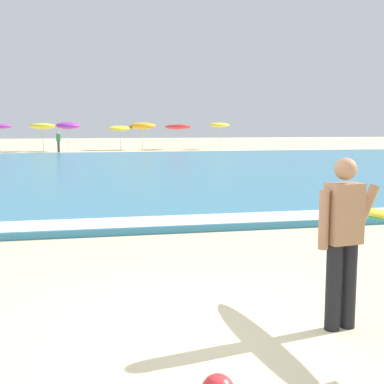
{
  "coord_description": "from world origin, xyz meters",
  "views": [
    {
      "loc": [
        -1.14,
        -4.66,
        2.04
      ],
      "look_at": [
        0.34,
        2.35,
        1.1
      ],
      "focal_mm": 47.52,
      "sensor_mm": 36.0,
      "label": 1
    }
  ],
  "objects_px": {
    "beach_umbrella_5": "(143,126)",
    "beachgoer_near_row_left": "(58,141)",
    "beach_umbrella_2": "(43,126)",
    "beach_umbrella_6": "(178,127)",
    "beach_umbrella_3": "(68,126)",
    "surfer_with_board": "(363,227)",
    "beach_umbrella_7": "(219,125)",
    "beach_umbrella_4": "(120,128)"
  },
  "relations": [
    {
      "from": "beach_umbrella_6",
      "to": "beach_umbrella_5",
      "type": "bearing_deg",
      "value": -179.31
    },
    {
      "from": "beach_umbrella_4",
      "to": "beach_umbrella_6",
      "type": "bearing_deg",
      "value": 1.78
    },
    {
      "from": "beach_umbrella_2",
      "to": "beach_umbrella_5",
      "type": "xyz_separation_m",
      "value": [
        8.1,
        1.07,
        0.03
      ]
    },
    {
      "from": "surfer_with_board",
      "to": "beach_umbrella_4",
      "type": "bearing_deg",
      "value": 89.67
    },
    {
      "from": "beach_umbrella_2",
      "to": "beach_umbrella_3",
      "type": "relative_size",
      "value": 0.96
    },
    {
      "from": "beach_umbrella_5",
      "to": "beach_umbrella_7",
      "type": "xyz_separation_m",
      "value": [
        6.59,
        -0.64,
        0.08
      ]
    },
    {
      "from": "beach_umbrella_7",
      "to": "beachgoer_near_row_left",
      "type": "height_order",
      "value": "beach_umbrella_7"
    },
    {
      "from": "beach_umbrella_2",
      "to": "beach_umbrella_6",
      "type": "xyz_separation_m",
      "value": [
        11.15,
        1.11,
        -0.06
      ]
    },
    {
      "from": "surfer_with_board",
      "to": "beach_umbrella_7",
      "type": "distance_m",
      "value": 39.19
    },
    {
      "from": "beach_umbrella_2",
      "to": "beach_umbrella_7",
      "type": "bearing_deg",
      "value": 1.69
    },
    {
      "from": "surfer_with_board",
      "to": "beach_umbrella_4",
      "type": "height_order",
      "value": "beach_umbrella_4"
    },
    {
      "from": "beach_umbrella_2",
      "to": "beach_umbrella_5",
      "type": "distance_m",
      "value": 8.17
    },
    {
      "from": "beach_umbrella_7",
      "to": "beach_umbrella_3",
      "type": "bearing_deg",
      "value": -177.8
    },
    {
      "from": "beach_umbrella_3",
      "to": "beachgoer_near_row_left",
      "type": "bearing_deg",
      "value": -112.76
    },
    {
      "from": "beach_umbrella_6",
      "to": "beach_umbrella_3",
      "type": "bearing_deg",
      "value": -172.75
    },
    {
      "from": "surfer_with_board",
      "to": "beach_umbrella_2",
      "type": "relative_size",
      "value": 1.01
    },
    {
      "from": "beach_umbrella_5",
      "to": "beach_umbrella_7",
      "type": "relative_size",
      "value": 0.98
    },
    {
      "from": "beachgoer_near_row_left",
      "to": "surfer_with_board",
      "type": "bearing_deg",
      "value": -82.58
    },
    {
      "from": "beach_umbrella_3",
      "to": "beach_umbrella_5",
      "type": "relative_size",
      "value": 1.03
    },
    {
      "from": "beachgoer_near_row_left",
      "to": "beach_umbrella_6",
      "type": "bearing_deg",
      "value": 16.24
    },
    {
      "from": "beach_umbrella_2",
      "to": "beach_umbrella_6",
      "type": "bearing_deg",
      "value": 5.69
    },
    {
      "from": "beach_umbrella_5",
      "to": "beachgoer_near_row_left",
      "type": "height_order",
      "value": "beach_umbrella_5"
    },
    {
      "from": "beach_umbrella_4",
      "to": "beach_umbrella_7",
      "type": "bearing_deg",
      "value": -3.52
    },
    {
      "from": "beach_umbrella_4",
      "to": "beachgoer_near_row_left",
      "type": "relative_size",
      "value": 1.34
    },
    {
      "from": "surfer_with_board",
      "to": "beachgoer_near_row_left",
      "type": "height_order",
      "value": "surfer_with_board"
    },
    {
      "from": "beach_umbrella_2",
      "to": "beach_umbrella_6",
      "type": "height_order",
      "value": "beach_umbrella_2"
    },
    {
      "from": "surfer_with_board",
      "to": "beach_umbrella_3",
      "type": "bearing_deg",
      "value": 96.01
    },
    {
      "from": "beach_umbrella_2",
      "to": "beach_umbrella_3",
      "type": "height_order",
      "value": "beach_umbrella_3"
    },
    {
      "from": "beach_umbrella_3",
      "to": "beach_umbrella_4",
      "type": "xyz_separation_m",
      "value": [
        4.19,
        1.01,
        -0.22
      ]
    },
    {
      "from": "beach_umbrella_2",
      "to": "beach_umbrella_6",
      "type": "distance_m",
      "value": 11.21
    },
    {
      "from": "beach_umbrella_3",
      "to": "surfer_with_board",
      "type": "bearing_deg",
      "value": -83.99
    },
    {
      "from": "beach_umbrella_3",
      "to": "beach_umbrella_5",
      "type": "bearing_deg",
      "value": 10.48
    },
    {
      "from": "surfer_with_board",
      "to": "beachgoer_near_row_left",
      "type": "relative_size",
      "value": 1.47
    },
    {
      "from": "beach_umbrella_3",
      "to": "beach_umbrella_7",
      "type": "distance_m",
      "value": 12.7
    },
    {
      "from": "beachgoer_near_row_left",
      "to": "beach_umbrella_4",
      "type": "bearing_deg",
      "value": 29.01
    },
    {
      "from": "beach_umbrella_6",
      "to": "beach_umbrella_7",
      "type": "height_order",
      "value": "beach_umbrella_7"
    },
    {
      "from": "surfer_with_board",
      "to": "beach_umbrella_5",
      "type": "height_order",
      "value": "beach_umbrella_5"
    },
    {
      "from": "beach_umbrella_2",
      "to": "beach_umbrella_6",
      "type": "relative_size",
      "value": 1.01
    },
    {
      "from": "beach_umbrella_3",
      "to": "beach_umbrella_7",
      "type": "xyz_separation_m",
      "value": [
        12.7,
        0.49,
        0.06
      ]
    },
    {
      "from": "beach_umbrella_5",
      "to": "beach_umbrella_4",
      "type": "bearing_deg",
      "value": -176.49
    },
    {
      "from": "beach_umbrella_7",
      "to": "beachgoer_near_row_left",
      "type": "bearing_deg",
      "value": -170.69
    },
    {
      "from": "beach_umbrella_6",
      "to": "beachgoer_near_row_left",
      "type": "distance_m",
      "value": 10.35
    }
  ]
}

